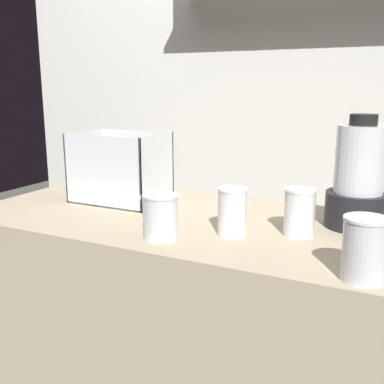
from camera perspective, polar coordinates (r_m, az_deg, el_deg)
name	(u,v)px	position (r m, az deg, el deg)	size (l,w,h in m)	color
counter	(192,349)	(1.58, 0.00, -19.12)	(1.40, 0.64, 0.90)	tan
back_wall_unit	(271,92)	(2.05, 9.87, 12.25)	(2.60, 0.24, 2.50)	silver
carrot_display_bin	(119,179)	(1.60, -9.12, 1.56)	(0.30, 0.21, 0.24)	white
blender_pitcher	(358,182)	(1.35, 20.15, 1.18)	(0.17, 0.17, 0.32)	black
juice_cup_carrot_far_left	(161,219)	(1.19, -3.95, -3.44)	(0.09, 0.09, 0.12)	white
juice_cup_pomegranate_left	(232,215)	(1.22, 5.07, -2.87)	(0.08, 0.08, 0.13)	white
juice_cup_mango_middle	(299,215)	(1.24, 13.31, -2.89)	(0.08, 0.08, 0.13)	white
juice_cup_pomegranate_right	(364,251)	(1.00, 20.79, -6.97)	(0.09, 0.09, 0.13)	white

